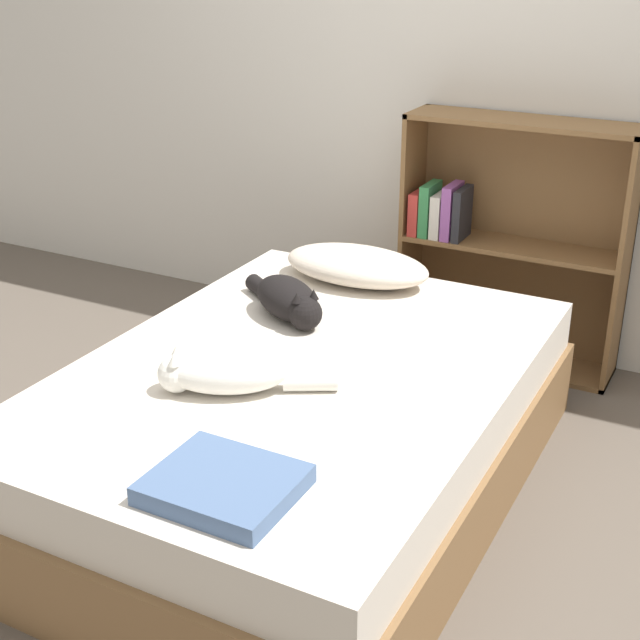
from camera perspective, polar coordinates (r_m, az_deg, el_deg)
The scene contains 8 objects.
ground_plane at distance 3.04m, azimuth -1.27°, elevation -10.53°, with size 8.00×8.00×0.00m, color brown.
wall_back at distance 3.84m, azimuth 9.34°, elevation 16.55°, with size 8.00×0.06×2.50m.
bed at distance 2.92m, azimuth -1.30°, elevation -6.92°, with size 1.33×1.88×0.45m.
pillow at distance 3.46m, azimuth 2.36°, elevation 3.52°, with size 0.59×0.33×0.13m.
cat_light at distance 2.64m, azimuth -6.06°, elevation -3.35°, with size 0.50×0.35×0.14m.
cat_dark at distance 3.12m, azimuth -2.03°, elevation 1.30°, with size 0.44×0.35×0.14m.
bookshelf at distance 3.79m, azimuth 11.84°, elevation 5.14°, with size 0.91×0.26×1.04m.
blanket_fold at distance 2.20m, azimuth -6.16°, elevation -10.44°, with size 0.35×0.30×0.05m.
Camera 1 is at (1.23, -2.19, 1.71)m, focal length 50.00 mm.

